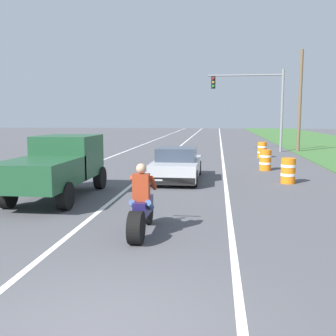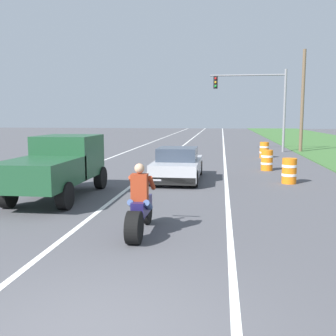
{
  "view_description": "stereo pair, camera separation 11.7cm",
  "coord_description": "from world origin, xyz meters",
  "px_view_note": "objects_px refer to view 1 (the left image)",
  "views": [
    {
      "loc": [
        1.45,
        -4.3,
        2.65
      ],
      "look_at": [
        -0.1,
        8.08,
        1.0
      ],
      "focal_mm": 42.26,
      "sensor_mm": 36.0,
      "label": 1
    },
    {
      "loc": [
        1.57,
        -4.29,
        2.65
      ],
      "look_at": [
        -0.1,
        8.08,
        1.0
      ],
      "focal_mm": 42.26,
      "sensor_mm": 36.0,
      "label": 2
    }
  ],
  "objects_px": {
    "traffic_light_mast_near": "(258,97)",
    "sports_car_silver": "(177,165)",
    "construction_barrel_mid": "(265,160)",
    "construction_barrel_far": "(262,150)",
    "construction_barrel_nearest": "(288,171)",
    "motorcycle_with_rider": "(141,209)",
    "pickup_truck_left_lane_dark_green": "(58,164)"
  },
  "relations": [
    {
      "from": "pickup_truck_left_lane_dark_green",
      "to": "construction_barrel_nearest",
      "type": "relative_size",
      "value": 4.8
    },
    {
      "from": "construction_barrel_far",
      "to": "construction_barrel_nearest",
      "type": "bearing_deg",
      "value": -90.24
    },
    {
      "from": "sports_car_silver",
      "to": "pickup_truck_left_lane_dark_green",
      "type": "bearing_deg",
      "value": -131.28
    },
    {
      "from": "sports_car_silver",
      "to": "motorcycle_with_rider",
      "type": "bearing_deg",
      "value": -90.04
    },
    {
      "from": "construction_barrel_nearest",
      "to": "construction_barrel_far",
      "type": "relative_size",
      "value": 1.0
    },
    {
      "from": "sports_car_silver",
      "to": "construction_barrel_mid",
      "type": "height_order",
      "value": "sports_car_silver"
    },
    {
      "from": "traffic_light_mast_near",
      "to": "sports_car_silver",
      "type": "bearing_deg",
      "value": -108.07
    },
    {
      "from": "traffic_light_mast_near",
      "to": "construction_barrel_nearest",
      "type": "height_order",
      "value": "traffic_light_mast_near"
    },
    {
      "from": "motorcycle_with_rider",
      "to": "sports_car_silver",
      "type": "xyz_separation_m",
      "value": [
        0.0,
        7.69,
        0.04
      ]
    },
    {
      "from": "motorcycle_with_rider",
      "to": "traffic_light_mast_near",
      "type": "relative_size",
      "value": 0.37
    },
    {
      "from": "traffic_light_mast_near",
      "to": "construction_barrel_nearest",
      "type": "bearing_deg",
      "value": -90.47
    },
    {
      "from": "pickup_truck_left_lane_dark_green",
      "to": "construction_barrel_mid",
      "type": "xyz_separation_m",
      "value": [
        7.47,
        7.49,
        -0.6
      ]
    },
    {
      "from": "pickup_truck_left_lane_dark_green",
      "to": "construction_barrel_mid",
      "type": "height_order",
      "value": "pickup_truck_left_lane_dark_green"
    },
    {
      "from": "sports_car_silver",
      "to": "construction_barrel_mid",
      "type": "xyz_separation_m",
      "value": [
        3.99,
        3.53,
        -0.13
      ]
    },
    {
      "from": "construction_barrel_mid",
      "to": "traffic_light_mast_near",
      "type": "bearing_deg",
      "value": 86.91
    },
    {
      "from": "construction_barrel_nearest",
      "to": "construction_barrel_mid",
      "type": "relative_size",
      "value": 1.0
    },
    {
      "from": "construction_barrel_far",
      "to": "construction_barrel_mid",
      "type": "bearing_deg",
      "value": -94.71
    },
    {
      "from": "motorcycle_with_rider",
      "to": "construction_barrel_mid",
      "type": "relative_size",
      "value": 2.21
    },
    {
      "from": "pickup_truck_left_lane_dark_green",
      "to": "sports_car_silver",
      "type": "bearing_deg",
      "value": 48.72
    },
    {
      "from": "traffic_light_mast_near",
      "to": "construction_barrel_far",
      "type": "xyz_separation_m",
      "value": [
        -0.08,
        -4.49,
        -3.55
      ]
    },
    {
      "from": "traffic_light_mast_near",
      "to": "motorcycle_with_rider",
      "type": "bearing_deg",
      "value": -101.89
    },
    {
      "from": "traffic_light_mast_near",
      "to": "construction_barrel_nearest",
      "type": "distance_m",
      "value": 14.59
    },
    {
      "from": "motorcycle_with_rider",
      "to": "traffic_light_mast_near",
      "type": "height_order",
      "value": "traffic_light_mast_near"
    },
    {
      "from": "motorcycle_with_rider",
      "to": "construction_barrel_far",
      "type": "distance_m",
      "value": 17.71
    },
    {
      "from": "construction_barrel_far",
      "to": "traffic_light_mast_near",
      "type": "bearing_deg",
      "value": 89.04
    },
    {
      "from": "pickup_truck_left_lane_dark_green",
      "to": "construction_barrel_mid",
      "type": "relative_size",
      "value": 4.8
    },
    {
      "from": "construction_barrel_mid",
      "to": "construction_barrel_far",
      "type": "xyz_separation_m",
      "value": [
        0.49,
        5.92,
        0.0
      ]
    },
    {
      "from": "motorcycle_with_rider",
      "to": "pickup_truck_left_lane_dark_green",
      "type": "xyz_separation_m",
      "value": [
        -3.47,
        3.72,
        0.51
      ]
    },
    {
      "from": "motorcycle_with_rider",
      "to": "construction_barrel_mid",
      "type": "xyz_separation_m",
      "value": [
        3.99,
        11.22,
        -0.09
      ]
    },
    {
      "from": "construction_barrel_mid",
      "to": "construction_barrel_far",
      "type": "bearing_deg",
      "value": 85.29
    },
    {
      "from": "construction_barrel_nearest",
      "to": "construction_barrel_mid",
      "type": "xyz_separation_m",
      "value": [
        -0.45,
        3.73,
        0.0
      ]
    },
    {
      "from": "construction_barrel_nearest",
      "to": "construction_barrel_mid",
      "type": "distance_m",
      "value": 3.76
    }
  ]
}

